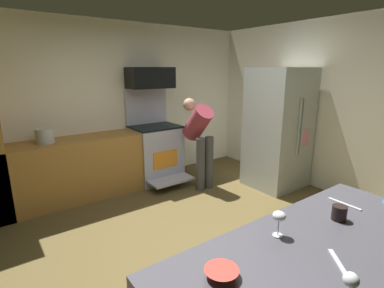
{
  "coord_description": "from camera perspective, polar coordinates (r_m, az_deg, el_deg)",
  "views": [
    {
      "loc": [
        -1.76,
        -2.25,
        1.86
      ],
      "look_at": [
        0.1,
        0.3,
        1.05
      ],
      "focal_mm": 27.21,
      "sensor_mm": 36.0,
      "label": 1
    }
  ],
  "objects": [
    {
      "name": "ground_plane",
      "position": [
        3.41,
        1.7,
        -18.83
      ],
      "size": [
        5.2,
        4.8,
        0.02
      ],
      "primitive_type": "cube",
      "color": "brown"
    },
    {
      "name": "stock_pot",
      "position": [
        4.36,
        -26.9,
        1.45
      ],
      "size": [
        0.24,
        0.24,
        0.2
      ],
      "primitive_type": "cylinder",
      "color": "beige",
      "rests_on": "lower_cabinet_run"
    },
    {
      "name": "wine_glass_near",
      "position": [
        1.83,
        16.71,
        -13.58
      ],
      "size": [
        0.08,
        0.08,
        0.16
      ],
      "color": "silver",
      "rests_on": "counter_island"
    },
    {
      "name": "person_cook",
      "position": [
        4.6,
        1.5,
        1.61
      ],
      "size": [
        0.31,
        0.63,
        1.41
      ],
      "color": "#454545",
      "rests_on": "ground"
    },
    {
      "name": "lower_cabinet_run",
      "position": [
        4.54,
        -23.41,
        -4.92
      ],
      "size": [
        2.4,
        0.6,
        0.9
      ],
      "primitive_type": "cube",
      "color": "#A57233",
      "rests_on": "ground"
    },
    {
      "name": "knife_chef",
      "position": [
        1.77,
        26.74,
        -20.06
      ],
      "size": [
        0.16,
        0.18,
        0.01
      ],
      "primitive_type": "cube",
      "rotation": [
        0.0,
        0.0,
        4.0
      ],
      "color": "#B7BABF",
      "rests_on": "counter_island"
    },
    {
      "name": "wall_right",
      "position": [
        4.88,
        26.29,
        6.35
      ],
      "size": [
        0.12,
        4.8,
        2.6
      ],
      "primitive_type": "cube",
      "color": "#EFE7CD",
      "rests_on": "ground"
    },
    {
      "name": "knife_paring",
      "position": [
        2.45,
        27.7,
        -10.36
      ],
      "size": [
        0.03,
        0.24,
        0.01
      ],
      "primitive_type": "cube",
      "rotation": [
        0.0,
        0.0,
        1.54
      ],
      "color": "#B7BABF",
      "rests_on": "counter_island"
    },
    {
      "name": "mixing_bowl_large",
      "position": [
        1.52,
        5.79,
        -23.89
      ],
      "size": [
        0.17,
        0.17,
        0.04
      ],
      "primitive_type": "cone",
      "rotation": [
        3.14,
        0.0,
        0.0
      ],
      "color": "red",
      "rests_on": "counter_island"
    },
    {
      "name": "wine_glass_mid",
      "position": [
        1.48,
        28.66,
        -22.64
      ],
      "size": [
        0.07,
        0.07,
        0.16
      ],
      "color": "silver",
      "rests_on": "counter_island"
    },
    {
      "name": "refrigerator",
      "position": [
        4.84,
        16.53,
        2.9
      ],
      "size": [
        0.85,
        0.8,
        1.89
      ],
      "color": "#B3BDB9",
      "rests_on": "ground"
    },
    {
      "name": "wall_back",
      "position": [
        4.95,
        -15.14,
        7.42
      ],
      "size": [
        5.2,
        0.12,
        2.6
      ],
      "primitive_type": "cube",
      "color": "#EFE7CD",
      "rests_on": "ground"
    },
    {
      "name": "microwave",
      "position": [
        4.89,
        -8.16,
        12.72
      ],
      "size": [
        0.74,
        0.38,
        0.34
      ],
      "primitive_type": "cube",
      "color": "black",
      "rests_on": "oven_range"
    },
    {
      "name": "oven_range",
      "position": [
        4.99,
        -7.17,
        -1.35
      ],
      "size": [
        0.76,
        0.98,
        1.56
      ],
      "color": "#B2B5C9",
      "rests_on": "ground"
    },
    {
      "name": "mug_coffee",
      "position": [
        2.18,
        26.9,
        -11.96
      ],
      "size": [
        0.09,
        0.09,
        0.1
      ],
      "primitive_type": "cylinder",
      "color": "black",
      "rests_on": "counter_island"
    }
  ]
}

